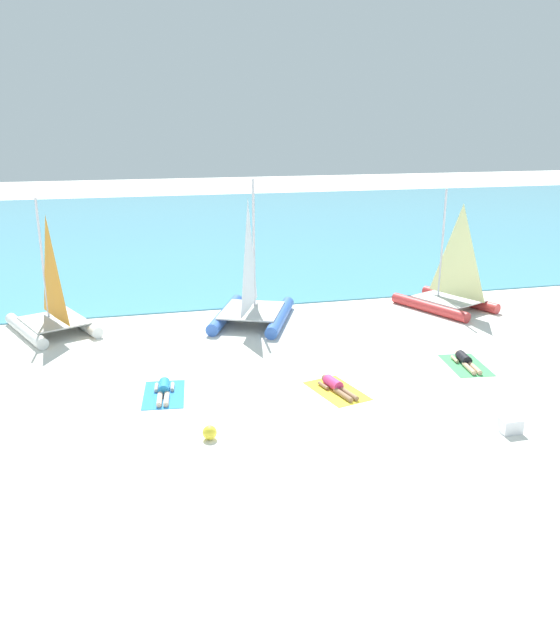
{
  "coord_description": "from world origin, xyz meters",
  "views": [
    {
      "loc": [
        -4.6,
        -13.71,
        7.15
      ],
      "look_at": [
        0.0,
        4.58,
        1.2
      ],
      "focal_mm": 35.65,
      "sensor_mm": 36.0,
      "label": 1
    }
  ],
  "objects_px": {
    "sunbather_right": "(465,360)",
    "cooler_box": "(511,426)",
    "sailboat_blue": "(252,302)",
    "towel_left": "(164,394)",
    "sunbather_left": "(164,389)",
    "towel_right": "(466,365)",
    "towel_middle": "(337,391)",
    "sunbather_middle": "(336,386)",
    "sailboat_red": "(448,292)",
    "sailboat_white": "(53,313)",
    "beach_ball": "(210,432)"
  },
  "relations": [
    {
      "from": "sunbather_middle",
      "to": "sunbather_right",
      "type": "distance_m",
      "value": 4.57
    },
    {
      "from": "sailboat_blue",
      "to": "cooler_box",
      "type": "distance_m",
      "value": 10.9
    },
    {
      "from": "sunbather_left",
      "to": "sunbather_right",
      "type": "bearing_deg",
      "value": 6.46
    },
    {
      "from": "towel_middle",
      "to": "towel_right",
      "type": "distance_m",
      "value": 4.54
    },
    {
      "from": "sunbather_left",
      "to": "sailboat_white",
      "type": "bearing_deg",
      "value": 124.7
    },
    {
      "from": "sailboat_blue",
      "to": "beach_ball",
      "type": "distance_m",
      "value": 9.06
    },
    {
      "from": "sailboat_red",
      "to": "cooler_box",
      "type": "relative_size",
      "value": 9.33
    },
    {
      "from": "towel_middle",
      "to": "sunbather_middle",
      "type": "distance_m",
      "value": 0.14
    },
    {
      "from": "sunbather_left",
      "to": "cooler_box",
      "type": "xyz_separation_m",
      "value": [
        7.88,
        -4.31,
        0.05
      ]
    },
    {
      "from": "sailboat_blue",
      "to": "sailboat_white",
      "type": "bearing_deg",
      "value": -161.77
    },
    {
      "from": "sunbather_left",
      "to": "towel_middle",
      "type": "xyz_separation_m",
      "value": [
        4.65,
        -0.99,
        -0.13
      ]
    },
    {
      "from": "sunbather_right",
      "to": "cooler_box",
      "type": "distance_m",
      "value": 4.43
    },
    {
      "from": "sailboat_red",
      "to": "towel_middle",
      "type": "relative_size",
      "value": 2.45
    },
    {
      "from": "cooler_box",
      "to": "sunbather_middle",
      "type": "bearing_deg",
      "value": 133.81
    },
    {
      "from": "sailboat_red",
      "to": "towel_left",
      "type": "relative_size",
      "value": 2.45
    },
    {
      "from": "sunbather_middle",
      "to": "towel_right",
      "type": "distance_m",
      "value": 4.55
    },
    {
      "from": "sunbather_left",
      "to": "sunbather_middle",
      "type": "bearing_deg",
      "value": -4.48
    },
    {
      "from": "towel_middle",
      "to": "sunbather_right",
      "type": "height_order",
      "value": "sunbather_right"
    },
    {
      "from": "sailboat_red",
      "to": "sunbather_right",
      "type": "height_order",
      "value": "sailboat_red"
    },
    {
      "from": "towel_left",
      "to": "beach_ball",
      "type": "distance_m",
      "value": 2.95
    },
    {
      "from": "sunbather_middle",
      "to": "towel_right",
      "type": "xyz_separation_m",
      "value": [
        4.47,
        0.81,
        -0.13
      ]
    },
    {
      "from": "towel_right",
      "to": "sailboat_blue",
      "type": "bearing_deg",
      "value": 133.11
    },
    {
      "from": "sailboat_red",
      "to": "beach_ball",
      "type": "height_order",
      "value": "sailboat_red"
    },
    {
      "from": "towel_middle",
      "to": "sunbather_right",
      "type": "bearing_deg",
      "value": 11.86
    },
    {
      "from": "beach_ball",
      "to": "sunbather_left",
      "type": "bearing_deg",
      "value": 106.49
    },
    {
      "from": "sunbather_right",
      "to": "beach_ball",
      "type": "xyz_separation_m",
      "value": [
        -8.26,
        -2.83,
        0.04
      ]
    },
    {
      "from": "towel_middle",
      "to": "towel_right",
      "type": "xyz_separation_m",
      "value": [
        4.46,
        0.87,
        0.0
      ]
    },
    {
      "from": "towel_middle",
      "to": "beach_ball",
      "type": "height_order",
      "value": "beach_ball"
    },
    {
      "from": "beach_ball",
      "to": "sunbather_right",
      "type": "bearing_deg",
      "value": 18.91
    },
    {
      "from": "sailboat_white",
      "to": "beach_ball",
      "type": "height_order",
      "value": "sailboat_white"
    },
    {
      "from": "sailboat_white",
      "to": "sunbather_middle",
      "type": "xyz_separation_m",
      "value": [
        8.0,
        -7.26,
        -0.56
      ]
    },
    {
      "from": "beach_ball",
      "to": "towel_left",
      "type": "bearing_deg",
      "value": 107.0
    },
    {
      "from": "sailboat_blue",
      "to": "towel_left",
      "type": "distance_m",
      "value": 6.89
    },
    {
      "from": "sailboat_blue",
      "to": "sunbather_middle",
      "type": "relative_size",
      "value": 3.32
    },
    {
      "from": "beach_ball",
      "to": "towel_middle",
      "type": "bearing_deg",
      "value": 26.5
    },
    {
      "from": "sailboat_blue",
      "to": "towel_middle",
      "type": "distance_m",
      "value": 6.82
    },
    {
      "from": "sailboat_red",
      "to": "sunbather_middle",
      "type": "height_order",
      "value": "sailboat_red"
    },
    {
      "from": "towel_right",
      "to": "cooler_box",
      "type": "distance_m",
      "value": 4.37
    },
    {
      "from": "towel_middle",
      "to": "towel_left",
      "type": "bearing_deg",
      "value": 168.83
    },
    {
      "from": "sailboat_white",
      "to": "cooler_box",
      "type": "relative_size",
      "value": 9.32
    },
    {
      "from": "sailboat_white",
      "to": "sunbather_middle",
      "type": "relative_size",
      "value": 2.99
    },
    {
      "from": "towel_middle",
      "to": "sailboat_white",
      "type": "bearing_deg",
      "value": 137.56
    },
    {
      "from": "sailboat_white",
      "to": "sunbather_right",
      "type": "bearing_deg",
      "value": -50.7
    },
    {
      "from": "towel_middle",
      "to": "sunbather_left",
      "type": "bearing_deg",
      "value": 168.03
    },
    {
      "from": "sailboat_blue",
      "to": "beach_ball",
      "type": "height_order",
      "value": "sailboat_blue"
    },
    {
      "from": "sailboat_white",
      "to": "towel_middle",
      "type": "bearing_deg",
      "value": -66.02
    },
    {
      "from": "sailboat_blue",
      "to": "towel_middle",
      "type": "height_order",
      "value": "sailboat_blue"
    },
    {
      "from": "beach_ball",
      "to": "cooler_box",
      "type": "distance_m",
      "value": 7.17
    },
    {
      "from": "towel_left",
      "to": "sailboat_white",
      "type": "bearing_deg",
      "value": 117.64
    },
    {
      "from": "sunbather_left",
      "to": "sunbather_right",
      "type": "relative_size",
      "value": 1.0
    }
  ]
}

